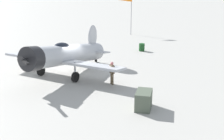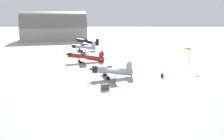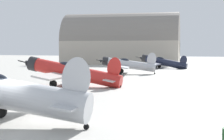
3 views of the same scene
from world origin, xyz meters
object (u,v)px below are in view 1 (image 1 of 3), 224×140
(ground_crew_mechanic, at_px, (112,71))
(equipment_crate, at_px, (144,100))
(airplane_foreground, at_px, (65,55))
(fuel_drum, at_px, (142,47))
(windsock_mast, at_px, (125,1))

(ground_crew_mechanic, bearing_deg, equipment_crate, 92.82)
(airplane_foreground, xyz_separation_m, ground_crew_mechanic, (0.80, -4.31, -0.63))
(airplane_foreground, height_order, fuel_drum, airplane_foreground)
(fuel_drum, bearing_deg, equipment_crate, -144.00)
(equipment_crate, distance_m, fuel_drum, 15.55)
(equipment_crate, relative_size, windsock_mast, 0.31)
(airplane_foreground, bearing_deg, ground_crew_mechanic, 86.98)
(ground_crew_mechanic, relative_size, equipment_crate, 1.02)
(fuel_drum, distance_m, windsock_mast, 12.41)
(airplane_foreground, relative_size, equipment_crate, 6.38)
(windsock_mast, bearing_deg, ground_crew_mechanic, -143.30)
(airplane_foreground, bearing_deg, windsock_mast, -167.50)
(ground_crew_mechanic, distance_m, equipment_crate, 4.64)
(windsock_mast, bearing_deg, airplane_foreground, -154.00)
(ground_crew_mechanic, xyz_separation_m, windsock_mast, (18.26, 13.61, 4.01))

